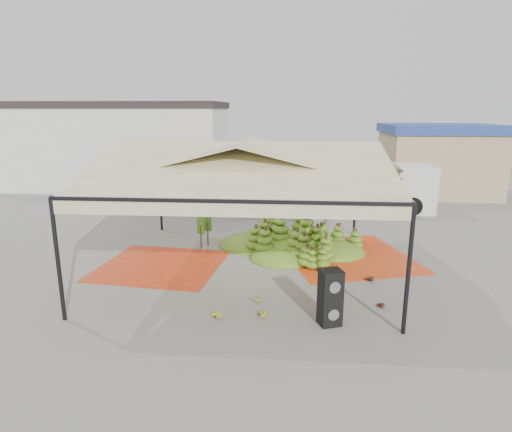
# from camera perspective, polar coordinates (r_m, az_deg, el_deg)

# --- Properties ---
(ground) EXTENTS (90.00, 90.00, 0.00)m
(ground) POSITION_cam_1_polar(r_m,az_deg,el_deg) (13.99, -1.32, -6.65)
(ground) COLOR slate
(ground) RESTS_ON ground
(canopy_tent) EXTENTS (8.10, 8.10, 4.00)m
(canopy_tent) POSITION_cam_1_polar(r_m,az_deg,el_deg) (13.19, -1.40, 6.88)
(canopy_tent) COLOR black
(canopy_tent) RESTS_ON ground
(building_white) EXTENTS (14.30, 6.30, 5.40)m
(building_white) POSITION_cam_1_polar(r_m,az_deg,el_deg) (29.40, -18.37, 8.99)
(building_white) COLOR silver
(building_white) RESTS_ON ground
(building_tan) EXTENTS (6.30, 5.30, 4.10)m
(building_tan) POSITION_cam_1_polar(r_m,az_deg,el_deg) (27.56, 23.03, 6.96)
(building_tan) COLOR tan
(building_tan) RESTS_ON ground
(tarp_left) EXTENTS (4.16, 4.00, 0.01)m
(tarp_left) POSITION_cam_1_polar(r_m,az_deg,el_deg) (14.35, -12.57, -6.43)
(tarp_left) COLOR #CE4413
(tarp_left) RESTS_ON ground
(tarp_right) EXTENTS (5.09, 5.23, 0.01)m
(tarp_right) POSITION_cam_1_polar(r_m,az_deg,el_deg) (15.18, 12.08, -5.26)
(tarp_right) COLOR red
(tarp_right) RESTS_ON ground
(banana_heap) EXTENTS (6.59, 5.94, 1.18)m
(banana_heap) POSITION_cam_1_polar(r_m,az_deg,el_deg) (15.38, 5.00, -2.45)
(banana_heap) COLOR #4D7718
(banana_heap) RESTS_ON ground
(hand_yellow_a) EXTENTS (0.56, 0.49, 0.22)m
(hand_yellow_a) POSITION_cam_1_polar(r_m,az_deg,el_deg) (10.70, 0.36, -12.82)
(hand_yellow_a) COLOR gold
(hand_yellow_a) RESTS_ON ground
(hand_yellow_b) EXTENTS (0.64, 0.61, 0.23)m
(hand_yellow_b) POSITION_cam_1_polar(r_m,az_deg,el_deg) (10.65, -5.71, -13.01)
(hand_yellow_b) COLOR gold
(hand_yellow_b) RESTS_ON ground
(hand_red_a) EXTENTS (0.45, 0.39, 0.17)m
(hand_red_a) POSITION_cam_1_polar(r_m,az_deg,el_deg) (11.60, 16.05, -11.29)
(hand_red_a) COLOR #572414
(hand_red_a) RESTS_ON ground
(hand_red_b) EXTENTS (0.60, 0.57, 0.22)m
(hand_red_b) POSITION_cam_1_polar(r_m,az_deg,el_deg) (13.12, 14.63, -8.06)
(hand_red_b) COLOR #522A12
(hand_red_b) RESTS_ON ground
(hand_green) EXTENTS (0.54, 0.50, 0.20)m
(hand_green) POSITION_cam_1_polar(r_m,az_deg,el_deg) (11.54, -0.04, -10.78)
(hand_green) COLOR #48851B
(hand_green) RESTS_ON ground
(hanging_bunches) EXTENTS (1.74, 0.24, 0.20)m
(hanging_bunches) POSITION_cam_1_polar(r_m,az_deg,el_deg) (13.17, 0.30, 3.89)
(hanging_bunches) COLOR #427E1A
(hanging_bunches) RESTS_ON ground
(speaker_stack) EXTENTS (0.61, 0.57, 1.36)m
(speaker_stack) POSITION_cam_1_polar(r_m,az_deg,el_deg) (10.29, 9.87, -10.65)
(speaker_stack) COLOR black
(speaker_stack) RESTS_ON ground
(banana_leaves) EXTENTS (0.96, 1.36, 3.70)m
(banana_leaves) POSITION_cam_1_polar(r_m,az_deg,el_deg) (16.21, -6.26, -3.80)
(banana_leaves) COLOR #387820
(banana_leaves) RESTS_ON ground
(vendor) EXTENTS (0.61, 0.47, 1.48)m
(vendor) POSITION_cam_1_polar(r_m,az_deg,el_deg) (18.61, 1.38, 0.99)
(vendor) COLOR gray
(vendor) RESTS_ON ground
(truck_left) EXTENTS (7.33, 3.91, 2.39)m
(truck_left) POSITION_cam_1_polar(r_m,az_deg,el_deg) (22.06, -6.34, 4.92)
(truck_left) COLOR #523B1B
(truck_left) RESTS_ON ground
(truck_right) EXTENTS (6.80, 2.57, 2.31)m
(truck_right) POSITION_cam_1_polar(r_m,az_deg,el_deg) (22.11, 14.75, 4.41)
(truck_right) COLOR #4F331A
(truck_right) RESTS_ON ground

